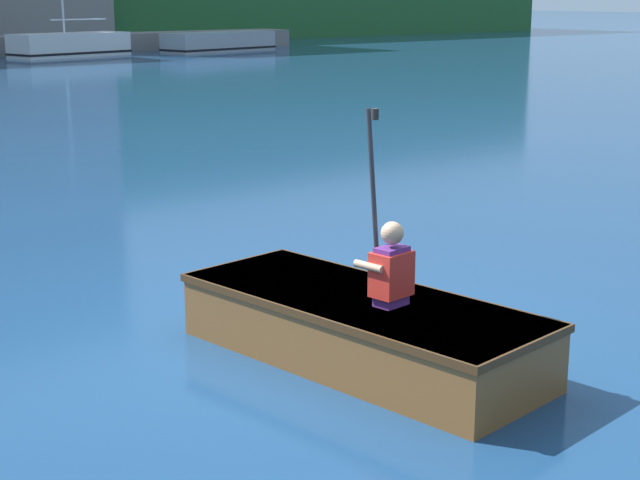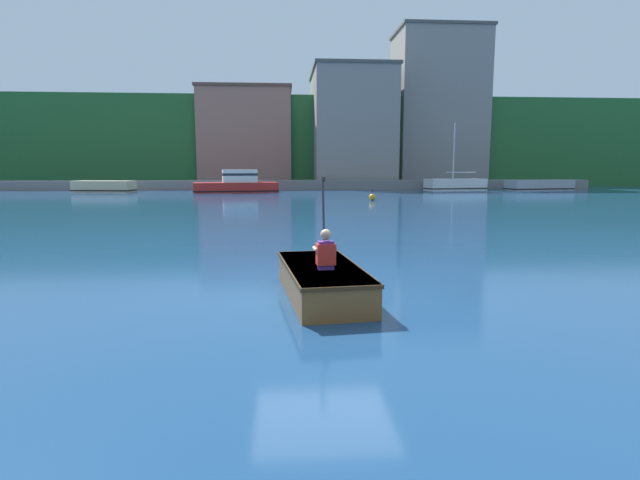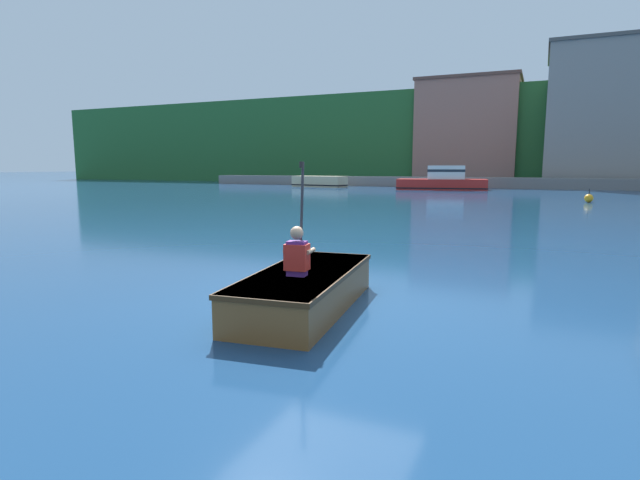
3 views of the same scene
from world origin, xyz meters
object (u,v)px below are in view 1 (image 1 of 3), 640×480
at_px(moored_boat_dock_west_inner, 219,42).
at_px(moored_boat_dock_center_far, 70,45).
at_px(person_paddler, 390,267).
at_px(rowboat_foreground, 356,324).

height_order(moored_boat_dock_west_inner, moored_boat_dock_center_far, moored_boat_dock_center_far).
height_order(moored_boat_dock_center_far, person_paddler, moored_boat_dock_center_far).
relative_size(moored_boat_dock_west_inner, moored_boat_dock_center_far, 1.06).
xyz_separation_m(moored_boat_dock_west_inner, rowboat_foreground, (-23.26, -37.12, -0.16)).
bearing_deg(moored_boat_dock_center_far, person_paddler, -112.02).
distance_m(moored_boat_dock_center_far, person_paddler, 41.25).
distance_m(moored_boat_dock_west_inner, rowboat_foreground, 43.81).
relative_size(moored_boat_dock_west_inner, rowboat_foreground, 2.07).
bearing_deg(rowboat_foreground, person_paddler, -83.70).
relative_size(moored_boat_dock_center_far, person_paddler, 4.30).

